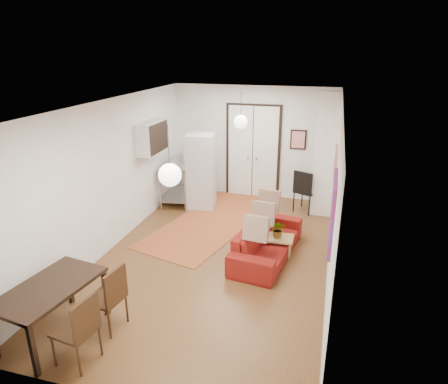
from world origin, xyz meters
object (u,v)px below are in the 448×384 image
(kitchen_counter, at_px, (179,175))
(dining_chair_far, at_px, (79,319))
(fridge, at_px, (201,171))
(dining_chair_near, at_px, (108,289))
(dining_table, at_px, (50,292))
(sofa, at_px, (267,241))
(black_side_chair, at_px, (307,186))
(coffee_table, at_px, (273,239))

(kitchen_counter, height_order, dining_chair_far, kitchen_counter)
(fridge, height_order, dining_chair_near, fridge)
(dining_table, bearing_deg, kitchen_counter, 92.48)
(sofa, relative_size, dining_chair_far, 2.22)
(dining_chair_far, height_order, black_side_chair, black_side_chair)
(coffee_table, relative_size, kitchen_counter, 0.55)
(coffee_table, bearing_deg, fridge, 137.32)
(dining_table, relative_size, black_side_chair, 1.45)
(kitchen_counter, bearing_deg, dining_chair_far, -89.48)
(kitchen_counter, xyz_separation_m, dining_table, (0.23, -5.28, -0.01))
(black_side_chair, bearing_deg, sofa, 102.14)
(coffee_table, xyz_separation_m, dining_chair_far, (-1.95, -3.41, 0.26))
(dining_chair_near, bearing_deg, coffee_table, 152.64)
(dining_chair_near, height_order, black_side_chair, black_side_chair)
(sofa, height_order, kitchen_counter, kitchen_counter)
(fridge, xyz_separation_m, dining_chair_near, (0.15, -4.64, -0.36))
(dining_table, distance_m, dining_chair_far, 0.66)
(coffee_table, relative_size, dining_chair_near, 0.82)
(coffee_table, relative_size, black_side_chair, 0.76)
(fridge, height_order, dining_chair_far, fridge)
(coffee_table, xyz_separation_m, kitchen_counter, (-2.77, 2.13, 0.40))
(sofa, relative_size, kitchen_counter, 1.49)
(dining_table, bearing_deg, sofa, 50.56)
(kitchen_counter, bearing_deg, black_side_chair, -2.86)
(coffee_table, distance_m, kitchen_counter, 3.52)
(dining_chair_near, xyz_separation_m, dining_chair_far, (0.00, -0.70, 0.00))
(black_side_chair, bearing_deg, fridge, 34.50)
(kitchen_counter, distance_m, dining_table, 5.28)
(fridge, relative_size, black_side_chair, 1.75)
(kitchen_counter, relative_size, black_side_chair, 1.38)
(sofa, bearing_deg, kitchen_counter, 57.78)
(sofa, bearing_deg, dining_chair_near, 151.79)
(dining_chair_near, relative_size, black_side_chair, 0.93)
(coffee_table, height_order, black_side_chair, black_side_chair)
(black_side_chair, bearing_deg, dining_table, 85.45)
(fridge, xyz_separation_m, black_side_chair, (2.54, 0.48, -0.30))
(kitchen_counter, bearing_deg, fridge, -23.93)
(dining_table, bearing_deg, dining_chair_near, 36.77)
(dining_table, xyz_separation_m, dining_chair_far, (0.60, -0.25, -0.14))
(fridge, xyz_separation_m, dining_chair_far, (0.15, -5.34, -0.36))
(dining_chair_near, bearing_deg, kitchen_counter, -161.90)
(dining_chair_far, relative_size, black_side_chair, 0.93)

